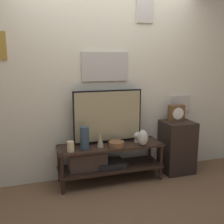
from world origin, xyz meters
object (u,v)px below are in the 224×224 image
object	(u,v)px
vase_tall_ceramic	(85,138)
vase_wide_bowl	(116,144)
vase_urn_stoneware	(143,138)
television	(108,116)
vase_slim_bronze	(100,140)
decorative_bust	(137,137)
mantel_clock	(176,113)
candle_jar	(71,147)

from	to	relation	value
vase_tall_ceramic	vase_wide_bowl	distance (m)	0.42
vase_urn_stoneware	vase_wide_bowl	world-z (taller)	vase_urn_stoneware
vase_tall_ceramic	vase_wide_bowl	size ratio (longest dim) A/B	1.41
vase_tall_ceramic	television	bearing A→B (deg)	25.30
vase_slim_bronze	vase_wide_bowl	bearing A→B (deg)	-11.85
vase_urn_stoneware	decorative_bust	distance (m)	0.15
vase_slim_bronze	decorative_bust	xyz separation A→B (m)	(0.52, 0.05, -0.02)
decorative_bust	vase_urn_stoneware	bearing A→B (deg)	-83.93
mantel_clock	vase_wide_bowl	bearing A→B (deg)	-170.56
vase_wide_bowl	mantel_clock	distance (m)	1.01
vase_urn_stoneware	decorative_bust	world-z (taller)	vase_urn_stoneware
vase_tall_ceramic	vase_wide_bowl	xyz separation A→B (m)	(0.41, -0.02, -0.11)
vase_slim_bronze	vase_urn_stoneware	bearing A→B (deg)	-10.38
candle_jar	decorative_bust	bearing A→B (deg)	6.71
decorative_bust	mantel_clock	bearing A→B (deg)	6.12
vase_tall_ceramic	decorative_bust	world-z (taller)	vase_tall_ceramic
decorative_bust	mantel_clock	world-z (taller)	mantel_clock
candle_jar	vase_wide_bowl	bearing A→B (deg)	1.63
vase_tall_ceramic	vase_slim_bronze	distance (m)	0.21
vase_urn_stoneware	candle_jar	distance (m)	0.93
television	vase_urn_stoneware	distance (m)	0.53
vase_slim_bronze	mantel_clock	xyz separation A→B (m)	(1.14, 0.11, 0.25)
candle_jar	vase_slim_bronze	bearing A→B (deg)	8.72
vase_slim_bronze	decorative_bust	distance (m)	0.53
vase_tall_ceramic	candle_jar	world-z (taller)	vase_tall_ceramic
vase_slim_bronze	decorative_bust	bearing A→B (deg)	5.22
vase_wide_bowl	vase_slim_bronze	size ratio (longest dim) A/B	1.04
vase_urn_stoneware	decorative_bust	xyz separation A→B (m)	(-0.02, 0.15, -0.03)
vase_wide_bowl	decorative_bust	bearing A→B (deg)	15.60
decorative_bust	vase_tall_ceramic	bearing A→B (deg)	-174.45
television	mantel_clock	world-z (taller)	television
vase_urn_stoneware	vase_slim_bronze	xyz separation A→B (m)	(-0.54, 0.10, -0.01)
vase_wide_bowl	vase_slim_bronze	xyz separation A→B (m)	(-0.20, 0.04, 0.06)
vase_tall_ceramic	vase_urn_stoneware	world-z (taller)	vase_tall_ceramic
mantel_clock	candle_jar	bearing A→B (deg)	-173.53
decorative_bust	vase_wide_bowl	bearing A→B (deg)	-164.40
candle_jar	decorative_bust	size ratio (longest dim) A/B	0.93
candle_jar	decorative_bust	world-z (taller)	decorative_bust
vase_urn_stoneware	vase_tall_ceramic	bearing A→B (deg)	174.18
television	vase_tall_ceramic	xyz separation A→B (m)	(-0.35, -0.16, -0.22)
candle_jar	mantel_clock	world-z (taller)	mantel_clock
decorative_bust	candle_jar	bearing A→B (deg)	-173.29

